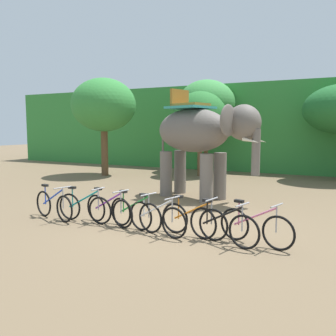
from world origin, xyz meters
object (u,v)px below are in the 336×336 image
bike_white (157,218)px  bike_pink (255,227)px  tree_center_right (104,105)px  bike_black (223,226)px  bike_blue (54,205)px  bike_green (135,213)px  tree_center_left (200,117)px  bike_teal (84,207)px  bike_orange (193,220)px  elephant (200,135)px  bike_purple (109,210)px  tree_far_right (206,104)px

bike_white → bike_pink: same height
tree_center_right → bike_black: size_ratio=2.96×
bike_blue → bike_green: size_ratio=1.00×
tree_center_left → bike_teal: size_ratio=2.49×
bike_teal → tree_center_left: bearing=94.1°
bike_white → bike_orange: size_ratio=0.99×
bike_blue → bike_orange: size_ratio=0.98×
elephant → bike_green: (-0.00, -4.23, -1.82)m
bike_purple → bike_white: (1.48, -0.19, 0.00)m
tree_center_right → tree_far_right: 5.69m
tree_far_right → tree_center_left: bearing=-78.1°
tree_center_left → bike_teal: tree_center_left is taller
tree_center_right → bike_green: 10.72m
tree_center_right → bike_white: size_ratio=2.94×
tree_center_left → bike_orange: (3.70, -9.73, -2.60)m
bike_pink → elephant: bearing=124.8°
tree_center_right → bike_blue: size_ratio=2.96×
bike_green → bike_teal: bearing=-179.0°
bike_orange → bike_pink: (1.37, 0.05, 0.00)m
bike_purple → bike_green: same height
bike_black → bike_orange: bearing=166.0°
bike_blue → bike_green: same height
tree_far_right → bike_green: size_ratio=3.04×
tree_center_right → bike_purple: (5.86, -7.73, -3.19)m
tree_center_right → bike_teal: bearing=-56.6°
elephant → bike_pink: bearing=-55.2°
bike_black → bike_teal: bearing=178.4°
tree_far_right → bike_orange: bearing=-70.6°
bike_purple → bike_green: 0.80m
tree_center_right → bike_pink: (9.52, -7.67, -3.19)m
bike_teal → bike_orange: (3.01, 0.08, 0.00)m
tree_far_right → bike_purple: (1.83, -11.75, -3.40)m
bike_purple → bike_white: bearing=-7.4°
bike_teal → bike_green: 1.51m
bike_purple → bike_pink: size_ratio=1.01×
tree_center_left → bike_purple: size_ratio=2.54×
elephant → bike_teal: size_ratio=2.48×
tree_far_right → bike_orange: 12.90m
tree_center_right → tree_far_right: size_ratio=0.97×
bike_black → tree_center_left: bearing=114.1°
bike_green → bike_white: (0.68, -0.15, 0.00)m
bike_blue → bike_pink: size_ratio=1.01×
bike_teal → bike_orange: same height
elephant → bike_green: 4.60m
bike_teal → bike_white: size_ratio=1.02×
tree_far_right → bike_green: tree_far_right is taller
tree_center_left → bike_pink: tree_center_left is taller
bike_white → bike_blue: bearing=-179.7°
tree_center_right → bike_teal: 9.87m
elephant → bike_orange: 4.79m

